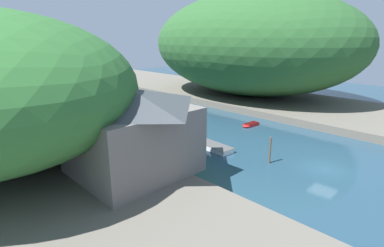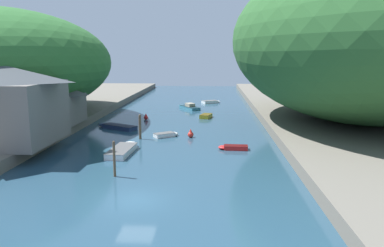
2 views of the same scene
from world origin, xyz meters
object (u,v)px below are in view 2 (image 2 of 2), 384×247
Objects in this scene: channel_buoy_near at (191,134)px; person_on_quay at (18,132)px; boat_navy_launch at (188,107)px; boathouse_shed at (49,102)px; boat_moored_right at (167,135)px; waterfront_building at (2,103)px; boat_near_quay at (212,102)px; boat_yellow_tender at (124,149)px; channel_buoy_far at (146,117)px; boat_red_skiff at (115,126)px; boat_far_right_bank at (232,147)px; boat_far_upstream at (207,116)px.

channel_buoy_near is 18.98m from person_on_quay.
boat_navy_launch is at bearing -4.08° from person_on_quay.
boathouse_shed is 15.60m from boat_moored_right.
boathouse_shed reaches higher than boat_navy_launch.
waterfront_building is 46.41m from boat_near_quay.
boat_moored_right is at bearing 68.26° from boat_yellow_tender.
waterfront_building is at bearing -147.30° from boat_navy_launch.
boat_navy_launch reaches higher than channel_buoy_far.
boat_red_skiff is (7.40, 3.40, -3.78)m from boathouse_shed.
boat_yellow_tender is at bearing -132.09° from channel_buoy_near.
boat_moored_right is 8.35m from boat_yellow_tender.
boat_navy_launch is at bearing 94.49° from channel_buoy_near.
person_on_quay reaches higher than boat_far_right_bank.
boat_navy_launch is at bearing 64.98° from channel_buoy_far.
boat_red_skiff is at bearing 60.28° from waterfront_building.
boat_moored_right is 2.95m from channel_buoy_near.
boat_moored_right is 32.97m from boat_near_quay.
boathouse_shed is 2.02× the size of boat_near_quay.
boathouse_shed is at bearing 26.16° from person_on_quay.
boat_moored_right reaches higher than boat_far_right_bank.
person_on_quay is (0.92, -9.88, -1.92)m from boathouse_shed.
person_on_quay reaches higher than boat_near_quay.
boathouse_shed reaches higher than boat_red_skiff.
channel_buoy_near reaches higher than boat_near_quay.
boat_far_upstream is (-0.75, -18.17, 0.03)m from boat_near_quay.
boat_yellow_tender is at bearing -37.68° from boathouse_shed.
boat_far_right_bank is 7.27m from channel_buoy_near.
boat_near_quay is at bearing 136.60° from boat_moored_right.
boat_moored_right is 0.51× the size of boat_red_skiff.
boat_navy_launch is 24.56m from channel_buoy_near.
boathouse_shed is 2.67× the size of boat_far_right_bank.
person_on_quay is (-21.81, -2.64, 1.92)m from boat_far_right_bank.
boat_far_right_bank is at bearing -49.20° from channel_buoy_near.
boathouse_shed is 5.00× the size of person_on_quay.
boat_far_right_bank is 0.50× the size of boat_red_skiff.
boat_near_quay is at bearing -4.59° from person_on_quay.
boat_moored_right is at bearing -123.17° from boat_navy_launch.
boat_navy_launch is 6.07× the size of channel_buoy_near.
person_on_quay is at bearing -145.71° from boat_navy_launch.
boat_red_skiff reaches higher than boat_far_right_bank.
channel_buoy_near reaches higher than boat_moored_right.
boat_yellow_tender is at bearing -131.51° from boat_red_skiff.
boat_moored_right is 12.75m from channel_buoy_far.
boat_yellow_tender is at bearing -63.90° from person_on_quay.
boat_moored_right is 0.49× the size of boat_yellow_tender.
person_on_quay is (1.21, 0.18, -3.05)m from waterfront_building.
boat_yellow_tender reaches higher than boat_far_right_bank.
waterfront_building reaches higher than channel_buoy_near.
boat_far_upstream is (12.28, 9.63, 0.02)m from boat_red_skiff.
waterfront_building is at bearing -170.93° from boat_yellow_tender.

